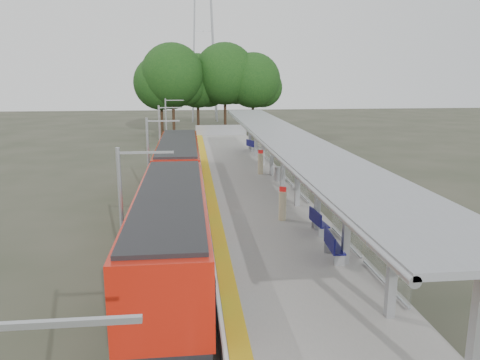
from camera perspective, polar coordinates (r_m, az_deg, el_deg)
The scene contains 15 objects.
trackbed at distance 31.00m, azimuth -7.44°, elevation -2.04°, with size 3.00×70.00×0.24m, color #59544C.
platform at distance 31.12m, azimuth 0.85°, elevation -1.15°, with size 6.00×50.00×1.00m, color gray.
tactile_strip at distance 30.80m, azimuth -3.86°, elevation -0.35°, with size 0.60×50.00×0.02m, color gold.
end_fence at distance 55.43m, azimuth -2.31°, elevation 6.11°, with size 6.00×0.10×1.20m, color #9EA0A5.
train at distance 25.12m, azimuth -7.81°, elevation -1.00°, with size 2.74×27.60×3.62m.
canopy at distance 26.97m, azimuth 5.27°, elevation 4.66°, with size 3.27×38.00×3.66m.
pylon at distance 83.77m, azimuth -4.55°, elevation 20.23°, with size 8.00×4.00×38.00m, color #9EA0A5, non-canonical shape.
tree_cluster at distance 63.32m, azimuth -4.55°, elevation 12.31°, with size 19.39×10.48×12.20m.
catenary_masts at distance 29.53m, azimuth -10.96°, elevation 2.64°, with size 2.08×48.16×5.40m.
bench_near at distance 18.42m, azimuth 11.19°, elevation -7.78°, with size 0.59×1.64×1.10m.
bench_mid at distance 21.34m, azimuth 9.44°, elevation -4.94°, with size 0.58×1.54×1.03m.
bench_far at distance 43.76m, azimuth 1.41°, elevation 4.27°, with size 0.99×1.56×1.03m.
info_pillar_near at distance 22.87m, azimuth 5.20°, elevation -3.14°, with size 0.38×0.38×1.68m.
info_pillar_far at distance 33.45m, azimuth 2.52°, elevation 2.01°, with size 0.39×0.39×1.74m.
litter_bin at distance 31.42m, azimuth 4.65°, elevation 0.76°, with size 0.46×0.46×0.95m, color #9EA0A5.
Camera 1 is at (-3.71, -9.99, 7.94)m, focal length 35.00 mm.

